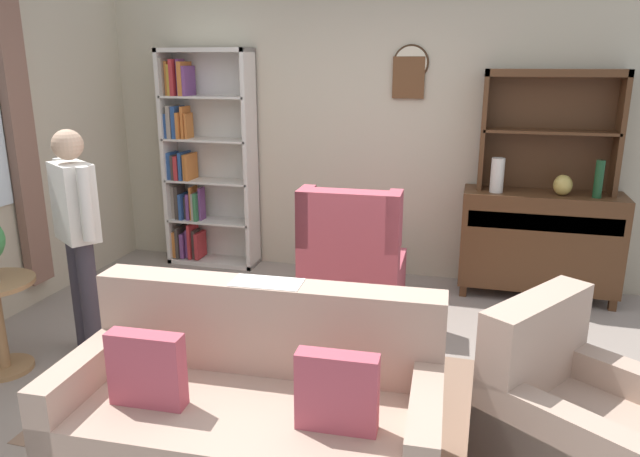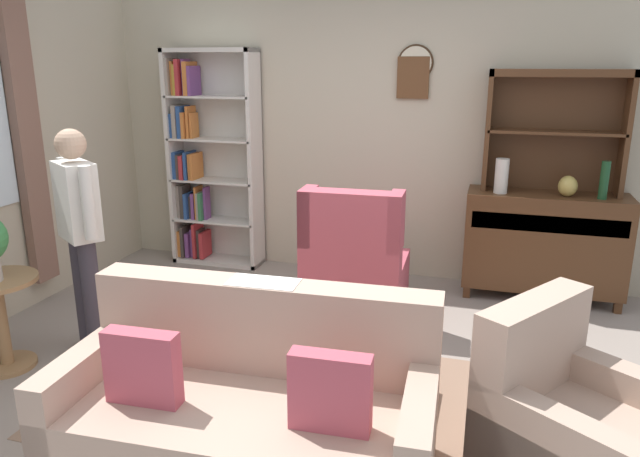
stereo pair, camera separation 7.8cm
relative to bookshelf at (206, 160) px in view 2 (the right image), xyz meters
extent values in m
cube|color=gray|center=(1.58, -1.94, -1.05)|extent=(5.40, 4.60, 0.02)
cube|color=#BCB299|center=(1.58, 0.19, 0.36)|extent=(5.00, 0.06, 2.80)
cylinder|color=beige|center=(2.00, 0.14, 0.92)|extent=(0.28, 0.03, 0.28)
torus|color=#382314|center=(2.00, 0.14, 0.92)|extent=(0.31, 0.02, 0.31)
cube|color=brown|center=(1.98, 0.14, 0.80)|extent=(0.28, 0.03, 0.36)
cube|color=#7F5B4C|center=(-0.86, -1.36, 0.31)|extent=(0.08, 0.24, 2.30)
cube|color=#846651|center=(1.78, -2.24, -1.04)|extent=(2.98, 1.60, 0.01)
cube|color=silver|center=(-0.33, -0.01, 0.01)|extent=(0.04, 0.30, 2.10)
cube|color=silver|center=(0.53, -0.01, 0.01)|extent=(0.04, 0.30, 2.10)
cube|color=silver|center=(0.10, -0.01, 1.04)|extent=(0.90, 0.30, 0.04)
cube|color=silver|center=(0.10, -0.01, -1.02)|extent=(0.90, 0.30, 0.04)
cube|color=silver|center=(0.10, 0.13, 0.01)|extent=(0.90, 0.01, 2.10)
cube|color=silver|center=(0.10, -0.01, -0.60)|extent=(0.86, 0.30, 0.02)
cube|color=#CC7233|center=(-0.29, -0.03, -0.86)|extent=(0.04, 0.19, 0.27)
cube|color=#3F3833|center=(-0.25, -0.03, -0.83)|extent=(0.03, 0.22, 0.32)
cube|color=#723F7F|center=(-0.21, -0.03, -0.87)|extent=(0.04, 0.19, 0.25)
cube|color=#723F7F|center=(-0.17, -0.03, -0.85)|extent=(0.03, 0.12, 0.29)
cube|color=#B22D33|center=(-0.12, -0.03, -0.82)|extent=(0.03, 0.21, 0.35)
cube|color=#3F3833|center=(-0.09, -0.03, -0.85)|extent=(0.03, 0.14, 0.29)
cube|color=#B22D33|center=(-0.04, -0.03, -0.86)|extent=(0.04, 0.21, 0.27)
cube|color=silver|center=(0.10, -0.01, -0.19)|extent=(0.86, 0.30, 0.02)
cube|color=gray|center=(-0.29, -0.03, -0.42)|extent=(0.04, 0.11, 0.33)
cube|color=#3F3833|center=(-0.24, -0.03, -0.42)|extent=(0.04, 0.18, 0.33)
cube|color=#284C8C|center=(-0.20, -0.03, -0.46)|extent=(0.03, 0.20, 0.26)
cube|color=#3F3833|center=(-0.16, -0.03, -0.48)|extent=(0.03, 0.11, 0.23)
cube|color=#723F7F|center=(-0.13, -0.03, -0.46)|extent=(0.03, 0.16, 0.26)
cube|color=#CC7233|center=(-0.09, -0.03, -0.42)|extent=(0.02, 0.16, 0.33)
cube|color=gray|center=(-0.06, -0.03, -0.45)|extent=(0.02, 0.21, 0.27)
cube|color=#337247|center=(-0.03, -0.03, -0.45)|extent=(0.03, 0.22, 0.28)
cube|color=#723F7F|center=(0.00, -0.03, -0.43)|extent=(0.02, 0.11, 0.32)
cube|color=silver|center=(0.10, -0.01, 0.21)|extent=(0.86, 0.30, 0.02)
cube|color=#284C8C|center=(-0.29, -0.03, -0.05)|extent=(0.04, 0.19, 0.26)
cube|color=#3F3833|center=(-0.25, -0.03, -0.06)|extent=(0.03, 0.22, 0.24)
cube|color=#B22D33|center=(-0.21, -0.03, -0.07)|extent=(0.04, 0.24, 0.23)
cube|color=#284C8C|center=(-0.16, -0.03, -0.05)|extent=(0.03, 0.23, 0.27)
cube|color=#CC7233|center=(-0.12, -0.03, -0.06)|extent=(0.03, 0.20, 0.25)
cube|color=#CC7233|center=(-0.09, -0.03, -0.06)|extent=(0.02, 0.24, 0.26)
cube|color=silver|center=(0.10, -0.01, 0.61)|extent=(0.86, 0.30, 0.02)
cube|color=#284C8C|center=(-0.29, -0.03, 0.34)|extent=(0.04, 0.19, 0.23)
cube|color=gray|center=(-0.25, -0.03, 0.38)|extent=(0.04, 0.24, 0.31)
cube|color=#284C8C|center=(-0.20, -0.03, 0.37)|extent=(0.04, 0.22, 0.30)
cube|color=#CC7233|center=(-0.16, -0.03, 0.34)|extent=(0.03, 0.24, 0.25)
cube|color=#CC7233|center=(-0.12, -0.03, 0.37)|extent=(0.03, 0.18, 0.30)
cube|color=#CC7233|center=(-0.09, -0.03, 0.34)|extent=(0.02, 0.15, 0.24)
cube|color=gray|center=(-0.30, -0.03, 0.80)|extent=(0.03, 0.24, 0.34)
cube|color=#CC7233|center=(-0.26, -0.03, 0.78)|extent=(0.03, 0.16, 0.32)
cube|color=gold|center=(-0.23, -0.03, 0.77)|extent=(0.03, 0.21, 0.29)
cube|color=#B22D33|center=(-0.19, -0.03, 0.79)|extent=(0.04, 0.24, 0.33)
cube|color=#723F7F|center=(-0.15, -0.03, 0.79)|extent=(0.03, 0.14, 0.34)
cube|color=#CC7233|center=(-0.11, -0.03, 0.78)|extent=(0.04, 0.23, 0.31)
cube|color=#723F7F|center=(-0.07, -0.03, 0.76)|extent=(0.03, 0.23, 0.27)
cube|color=#4C2D19|center=(3.18, -0.08, -0.53)|extent=(1.30, 0.45, 0.82)
cube|color=#4C2D19|center=(2.58, -0.26, -0.99)|extent=(0.06, 0.06, 0.10)
cube|color=#4C2D19|center=(3.78, -0.26, -0.99)|extent=(0.06, 0.06, 0.10)
cube|color=#4C2D19|center=(2.58, 0.09, -0.99)|extent=(0.06, 0.06, 0.10)
cube|color=#4C2D19|center=(3.78, 0.09, -0.99)|extent=(0.06, 0.06, 0.10)
cube|color=#3D2414|center=(3.18, -0.30, -0.33)|extent=(1.20, 0.01, 0.14)
cube|color=#4C2D19|center=(2.65, 0.00, 0.38)|extent=(0.04, 0.26, 1.00)
cube|color=#4C2D19|center=(3.71, 0.00, 0.38)|extent=(0.04, 0.26, 1.00)
cube|color=#4C2D19|center=(3.18, 0.00, 0.85)|extent=(1.10, 0.26, 0.06)
cube|color=#4C2D19|center=(3.18, 0.00, 0.38)|extent=(1.06, 0.26, 0.02)
cube|color=#4C2D19|center=(3.18, 0.12, 0.38)|extent=(1.10, 0.01, 1.00)
cylinder|color=beige|center=(2.79, -0.16, 0.02)|extent=(0.11, 0.11, 0.29)
ellipsoid|color=tan|center=(3.31, -0.15, -0.04)|extent=(0.15, 0.15, 0.17)
cylinder|color=#194223|center=(3.57, -0.17, 0.03)|extent=(0.07, 0.07, 0.31)
cube|color=tan|center=(1.66, -2.94, -0.83)|extent=(1.84, 0.93, 0.42)
cube|color=tan|center=(1.64, -2.61, -0.38)|extent=(1.81, 0.28, 0.48)
cube|color=tan|center=(0.83, -2.98, -0.74)|extent=(0.18, 0.86, 0.60)
cube|color=tan|center=(2.49, -2.90, -0.74)|extent=(0.18, 0.86, 0.60)
cube|color=#B74C5B|center=(1.21, -3.08, -0.44)|extent=(0.36, 0.12, 0.36)
cube|color=#B74C5B|center=(2.11, -3.04, -0.44)|extent=(0.36, 0.12, 0.36)
cube|color=white|center=(1.64, -2.61, -0.14)|extent=(0.37, 0.20, 0.00)
cube|color=tan|center=(3.21, -2.57, -0.84)|extent=(1.07, 1.06, 0.40)
cube|color=tan|center=(2.97, -2.40, -0.40)|extent=(0.57, 0.72, 0.48)
cube|color=tan|center=(3.39, -2.32, -0.77)|extent=(0.72, 0.55, 0.55)
cube|color=#B74C5B|center=(1.71, -0.75, -0.83)|extent=(0.81, 0.83, 0.42)
cube|color=#B74C5B|center=(1.72, -1.05, -0.31)|extent=(0.79, 0.23, 0.63)
cube|color=#B74C5B|center=(2.06, -0.99, -0.21)|extent=(0.11, 0.28, 0.44)
cube|color=#B74C5B|center=(1.38, -1.02, -0.21)|extent=(0.11, 0.28, 0.44)
cylinder|color=#997047|center=(-0.31, -2.39, -0.74)|extent=(0.08, 0.08, 0.60)
cylinder|color=#997047|center=(-0.31, -2.39, -1.03)|extent=(0.36, 0.36, 0.03)
cylinder|color=#38333D|center=(-0.01, -1.94, -0.63)|extent=(0.17, 0.17, 0.82)
cylinder|color=#38333D|center=(0.14, -2.04, -0.63)|extent=(0.17, 0.17, 0.82)
cube|color=silver|center=(0.06, -1.99, 0.04)|extent=(0.39, 0.36, 0.52)
sphere|color=tan|center=(0.06, -1.99, 0.42)|extent=(0.28, 0.28, 0.20)
cylinder|color=silver|center=(-0.12, -1.87, 0.06)|extent=(0.11, 0.11, 0.48)
cylinder|color=silver|center=(0.24, -2.11, 0.06)|extent=(0.11, 0.11, 0.48)
cube|color=#4C2D19|center=(1.90, -2.07, -0.64)|extent=(0.80, 0.50, 0.03)
cube|color=#4C2D19|center=(1.53, -2.29, -0.85)|extent=(0.05, 0.05, 0.39)
cube|color=#4C2D19|center=(2.27, -2.29, -0.85)|extent=(0.05, 0.05, 0.39)
cube|color=#4C2D19|center=(1.53, -1.85, -0.85)|extent=(0.05, 0.05, 0.39)
cube|color=#4C2D19|center=(2.27, -1.85, -0.85)|extent=(0.05, 0.05, 0.39)
cube|color=#284C8C|center=(1.91, -2.02, -0.61)|extent=(0.20, 0.11, 0.02)
cube|color=gray|center=(1.91, -2.02, -0.59)|extent=(0.17, 0.10, 0.02)
cube|color=#B22D33|center=(1.91, -2.03, -0.57)|extent=(0.17, 0.12, 0.02)
cube|color=#B22D33|center=(1.91, -2.02, -0.55)|extent=(0.17, 0.14, 0.02)
camera|label=1|loc=(2.64, -5.24, 0.93)|focal=33.18mm
camera|label=2|loc=(2.71, -5.22, 0.93)|focal=33.18mm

